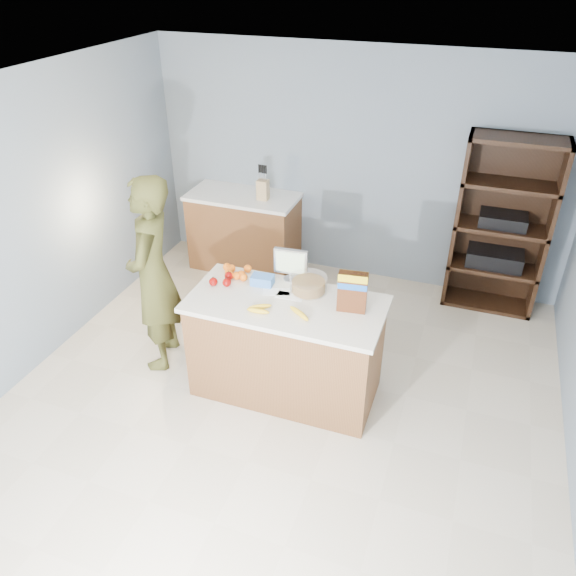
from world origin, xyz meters
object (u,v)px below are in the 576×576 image
(person, at_px, (153,275))
(cereal_box, at_px, (352,289))
(shelving_unit, at_px, (501,228))
(counter_peninsula, at_px, (286,351))
(tv, at_px, (291,263))

(person, distance_m, cereal_box, 1.73)
(person, bearing_deg, shelving_unit, 109.51)
(person, relative_size, cereal_box, 5.38)
(shelving_unit, distance_m, person, 3.42)
(shelving_unit, bearing_deg, cereal_box, -117.57)
(counter_peninsula, bearing_deg, cereal_box, 6.58)
(counter_peninsula, distance_m, tv, 0.73)
(person, xyz_separation_m, tv, (1.13, 0.31, 0.17))
(person, bearing_deg, cereal_box, 74.38)
(person, distance_m, tv, 1.19)
(cereal_box, bearing_deg, person, -178.90)
(counter_peninsula, relative_size, tv, 5.53)
(counter_peninsula, xyz_separation_m, tv, (-0.08, 0.34, 0.64))
(counter_peninsula, relative_size, shelving_unit, 0.87)
(shelving_unit, relative_size, person, 1.01)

